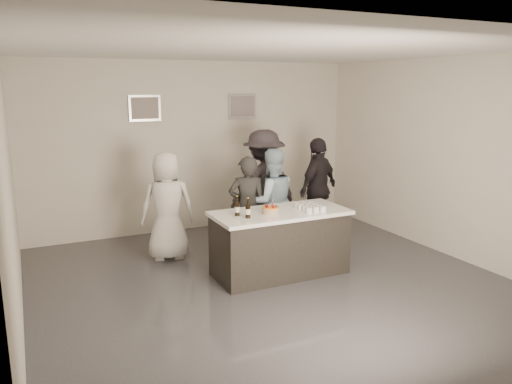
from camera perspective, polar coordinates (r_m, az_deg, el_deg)
floor at (r=6.72m, az=1.86°, el=-10.45°), size 6.00×6.00×0.00m
ceiling at (r=6.22m, az=2.06°, el=15.99°), size 6.00×6.00×0.00m
wall_back at (r=9.04m, az=-6.86°, el=5.18°), size 6.00×0.04×3.00m
wall_front at (r=3.96m, az=22.44°, el=-4.67°), size 6.00×0.04×3.00m
wall_left at (r=5.62m, az=-26.36°, el=-0.25°), size 0.04×6.00×3.00m
wall_right at (r=8.12m, az=21.16°, el=3.66°), size 0.04×6.00×3.00m
picture_left at (r=8.71m, az=-12.60°, el=9.34°), size 0.54×0.04×0.44m
picture_right at (r=9.28m, az=-1.56°, el=9.78°), size 0.54×0.04×0.44m
bar_counter at (r=6.92m, az=2.75°, el=-5.81°), size 1.86×0.86×0.90m
cake at (r=6.67m, az=1.69°, el=-2.14°), size 0.23×0.23×0.08m
beer_bottle_a at (r=6.53m, az=-2.17°, el=-1.61°), size 0.07×0.07×0.26m
beer_bottle_b at (r=6.42m, az=-0.93°, el=-1.86°), size 0.07×0.07×0.26m
tumbler_cluster at (r=6.89m, az=6.18°, el=-1.72°), size 0.30×0.40×0.08m
candles at (r=6.40m, az=2.02°, el=-3.07°), size 0.24×0.08×0.01m
person_main_black at (r=7.49m, az=-0.99°, el=-1.78°), size 0.66×0.54×1.56m
person_main_blue at (r=7.68m, az=1.76°, el=-1.10°), size 0.88×0.73×1.64m
person_guest_left at (r=7.55m, az=-10.11°, el=-1.57°), size 0.88×0.66×1.64m
person_guest_right at (r=8.51m, az=7.11°, el=0.40°), size 1.09×0.83×1.73m
person_guest_back at (r=8.27m, az=0.90°, el=0.66°), size 1.29×0.85×1.87m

